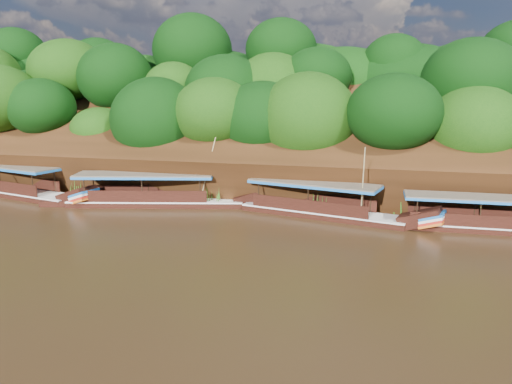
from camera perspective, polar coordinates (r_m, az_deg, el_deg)
ground at (r=30.27m, az=2.41°, el=-6.33°), size 160.00×160.00×0.00m
riverbank at (r=51.77m, az=7.56°, el=3.39°), size 120.00×30.06×19.40m
boat_0 at (r=37.09m, az=26.15°, el=-3.29°), size 14.41×2.63×6.65m
boat_1 at (r=37.17m, az=8.73°, el=-2.07°), size 14.85×5.58×6.00m
boat_2 at (r=41.22m, az=-10.14°, el=-0.71°), size 16.78×5.85×6.05m
boat_3 at (r=48.09m, az=-24.94°, el=0.19°), size 15.42×5.94×3.26m
reeds at (r=39.92m, az=-0.65°, el=-0.50°), size 49.22×2.64×2.17m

